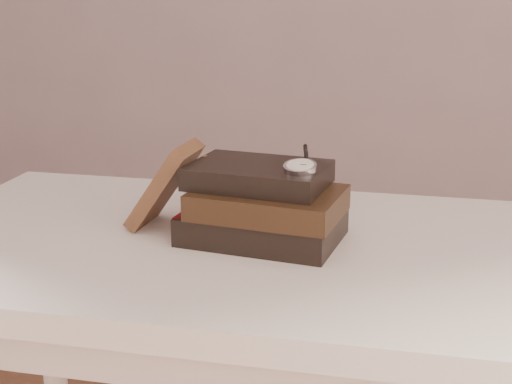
# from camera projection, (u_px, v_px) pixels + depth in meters

# --- Properties ---
(table) EXTENTS (1.00, 0.60, 0.75)m
(table) POSITION_uv_depth(u_px,v_px,m) (225.00, 293.00, 1.16)
(table) COLOR silver
(table) RESTS_ON ground
(book_stack) EXTENTS (0.25, 0.19, 0.12)m
(book_stack) POSITION_uv_depth(u_px,v_px,m) (263.00, 206.00, 1.11)
(book_stack) COLOR black
(book_stack) RESTS_ON table
(journal) EXTENTS (0.11, 0.10, 0.14)m
(journal) POSITION_uv_depth(u_px,v_px,m) (165.00, 185.00, 1.17)
(journal) COLOR #432819
(journal) RESTS_ON table
(pocket_watch) EXTENTS (0.05, 0.15, 0.02)m
(pocket_watch) POSITION_uv_depth(u_px,v_px,m) (301.00, 166.00, 1.07)
(pocket_watch) COLOR silver
(pocket_watch) RESTS_ON book_stack
(eyeglasses) EXTENTS (0.11, 0.12, 0.05)m
(eyeglasses) POSITION_uv_depth(u_px,v_px,m) (232.00, 180.00, 1.21)
(eyeglasses) COLOR silver
(eyeglasses) RESTS_ON book_stack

